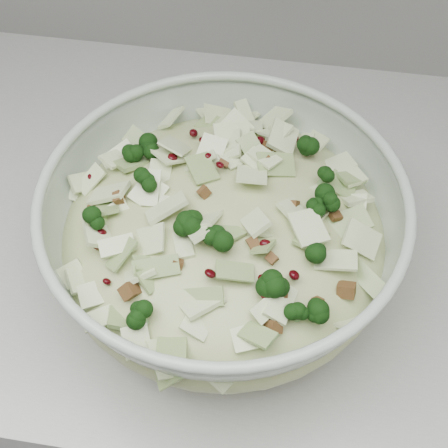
% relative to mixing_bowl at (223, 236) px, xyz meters
% --- Properties ---
extents(counter, '(3.60, 0.60, 0.90)m').
position_rel_mixing_bowl_xyz_m(counter, '(-0.20, 0.10, -0.52)').
color(counter, '#B2B2AD').
rests_on(counter, floor).
extents(mixing_bowl, '(0.38, 0.38, 0.14)m').
position_rel_mixing_bowl_xyz_m(mixing_bowl, '(0.00, 0.00, 0.00)').
color(mixing_bowl, '#AABBAA').
rests_on(mixing_bowl, counter).
extents(salad, '(0.33, 0.33, 0.14)m').
position_rel_mixing_bowl_xyz_m(salad, '(0.00, 0.00, 0.02)').
color(salad, '#AFBB80').
rests_on(salad, mixing_bowl).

